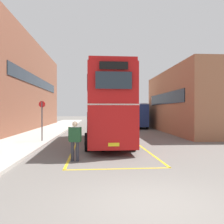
{
  "coord_description": "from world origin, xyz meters",
  "views": [
    {
      "loc": [
        -1.26,
        -5.54,
        2.22
      ],
      "look_at": [
        -0.14,
        12.35,
        2.08
      ],
      "focal_mm": 37.9,
      "sensor_mm": 36.0,
      "label": 1
    }
  ],
  "objects_px": {
    "pedestrian_boarding": "(75,138)",
    "bus_stop_sign": "(42,117)",
    "single_deck_bus": "(136,115)",
    "double_decker_bus": "(107,106)"
  },
  "relations": [
    {
      "from": "pedestrian_boarding",
      "to": "bus_stop_sign",
      "type": "height_order",
      "value": "bus_stop_sign"
    },
    {
      "from": "pedestrian_boarding",
      "to": "bus_stop_sign",
      "type": "distance_m",
      "value": 6.62
    },
    {
      "from": "pedestrian_boarding",
      "to": "bus_stop_sign",
      "type": "relative_size",
      "value": 0.64
    },
    {
      "from": "single_deck_bus",
      "to": "bus_stop_sign",
      "type": "height_order",
      "value": "single_deck_bus"
    },
    {
      "from": "double_decker_bus",
      "to": "bus_stop_sign",
      "type": "distance_m",
      "value": 4.45
    },
    {
      "from": "double_decker_bus",
      "to": "single_deck_bus",
      "type": "distance_m",
      "value": 15.9
    },
    {
      "from": "single_deck_bus",
      "to": "pedestrian_boarding",
      "type": "height_order",
      "value": "single_deck_bus"
    },
    {
      "from": "pedestrian_boarding",
      "to": "bus_stop_sign",
      "type": "bearing_deg",
      "value": 114.94
    },
    {
      "from": "bus_stop_sign",
      "to": "pedestrian_boarding",
      "type": "bearing_deg",
      "value": -65.06
    },
    {
      "from": "double_decker_bus",
      "to": "pedestrian_boarding",
      "type": "relative_size",
      "value": 5.97
    }
  ]
}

